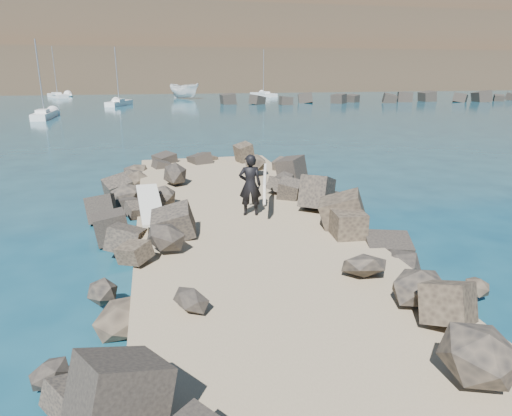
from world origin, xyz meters
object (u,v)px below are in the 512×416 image
at_px(surfboard_resting, 150,208).
at_px(boat_imported, 185,91).
at_px(surfer_with_board, 252,185).
at_px(sailboat_d, 264,95).

relative_size(surfboard_resting, boat_imported, 0.35).
height_order(surfboard_resting, boat_imported, boat_imported).
height_order(boat_imported, surfer_with_board, boat_imported).
distance_m(surfboard_resting, sailboat_d, 77.88).
bearing_deg(boat_imported, sailboat_d, -22.90).
distance_m(surfboard_resting, boat_imported, 71.52).
distance_m(surfboard_resting, surfer_with_board, 3.03).
relative_size(surfer_with_board, sailboat_d, 0.26).
height_order(surfer_with_board, sailboat_d, sailboat_d).
bearing_deg(surfboard_resting, surfer_with_board, -2.29).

